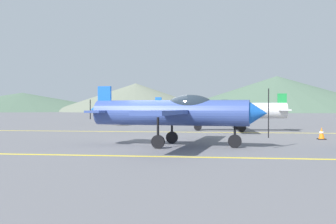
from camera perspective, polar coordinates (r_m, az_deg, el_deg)
The scene contains 10 objects.
ground_plane at distance 15.43m, azimuth -1.88°, elevation -4.98°, with size 400.00×400.00×0.00m, color slate.
apron_line_near at distance 11.66m, azimuth -4.80°, elevation -6.82°, with size 80.00×0.16×0.01m, color yellow.
apron_line_far at distance 22.71m, azimuth 0.98°, elevation -3.11°, with size 80.00×0.16×0.01m, color yellow.
airplane_near at distance 14.48m, azimuth 1.31°, elevation 0.02°, with size 7.03×8.05×2.41m.
airplane_mid at distance 24.12m, azimuth 10.05°, elevation 0.32°, with size 6.96×8.02×2.41m.
airplane_far at distance 33.51m, azimuth -6.57°, elevation 0.45°, with size 7.02×8.06×2.41m.
traffic_cone_side at distance 18.99m, azimuth 22.68°, elevation -3.08°, with size 0.36×0.36×0.59m.
hill_left at distance 153.10m, azimuth -21.61°, elevation 1.47°, with size 80.93×80.93×7.04m, color #4C6651.
hill_centerleft at distance 129.92m, azimuth -5.01°, elevation 2.28°, with size 58.14×58.14×9.85m, color slate.
hill_centerright at distance 134.46m, azimuth 16.49°, elevation 2.73°, with size 77.43×77.43×12.35m, color #4C6651.
Camera 1 is at (2.36, -15.17, 1.55)m, focal length 39.36 mm.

